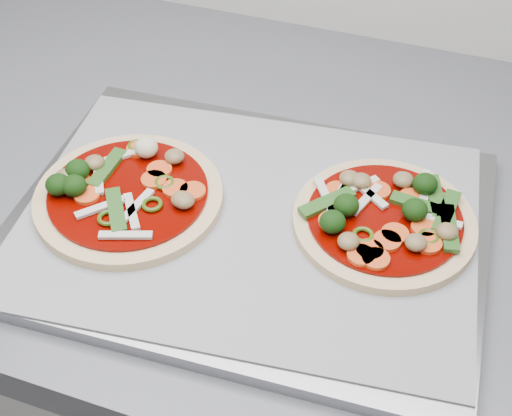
% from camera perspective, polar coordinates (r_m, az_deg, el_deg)
% --- Properties ---
extents(base_cabinet, '(3.60, 0.60, 0.86)m').
position_cam_1_polar(base_cabinet, '(1.11, 2.89, -16.21)').
color(base_cabinet, '#BABAB7').
rests_on(base_cabinet, ground).
extents(countertop, '(3.60, 0.60, 0.04)m').
position_cam_1_polar(countertop, '(0.75, 4.10, 0.93)').
color(countertop, '#5B5C63').
rests_on(countertop, base_cabinet).
extents(baking_tray, '(0.46, 0.35, 0.01)m').
position_cam_1_polar(baking_tray, '(0.68, -0.57, -1.37)').
color(baking_tray, gray).
rests_on(baking_tray, countertop).
extents(parchment, '(0.45, 0.35, 0.00)m').
position_cam_1_polar(parchment, '(0.67, -0.58, -0.88)').
color(parchment, '#9A9A9F').
rests_on(parchment, baking_tray).
extents(pizza_left, '(0.22, 0.22, 0.03)m').
position_cam_1_polar(pizza_left, '(0.70, -10.37, 1.25)').
color(pizza_left, '#DAB886').
rests_on(pizza_left, parchment).
extents(pizza_right, '(0.18, 0.18, 0.03)m').
position_cam_1_polar(pizza_right, '(0.67, 10.30, -0.77)').
color(pizza_right, '#DAB886').
rests_on(pizza_right, parchment).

